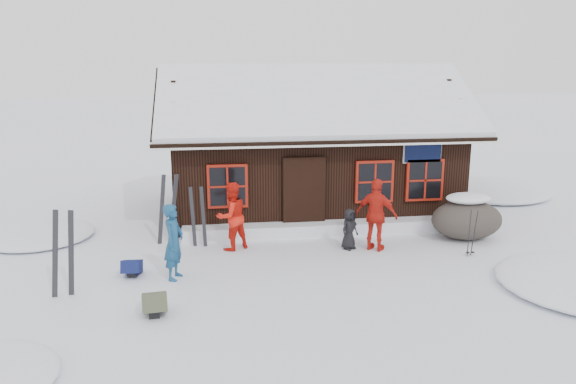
# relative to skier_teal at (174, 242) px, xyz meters

# --- Properties ---
(ground) EXTENTS (120.00, 120.00, 0.00)m
(ground) POSITION_rel_skier_teal_xyz_m (2.33, 0.31, -0.81)
(ground) COLOR white
(ground) RESTS_ON ground
(mountain_hut) EXTENTS (8.90, 6.09, 4.42)m
(mountain_hut) POSITION_rel_skier_teal_xyz_m (3.84, 5.29, 0.76)
(mountain_hut) COLOR black
(mountain_hut) RESTS_ON ground
(snow_drift) EXTENTS (7.60, 0.60, 0.35)m
(snow_drift) POSITION_rel_skier_teal_xyz_m (3.83, 2.56, -0.64)
(snow_drift) COLOR white
(snow_drift) RESTS_ON ground
(snow_mounds) EXTENTS (20.60, 13.20, 0.48)m
(snow_mounds) POSITION_rel_skier_teal_xyz_m (3.99, 2.17, -0.81)
(snow_mounds) COLOR white
(snow_mounds) RESTS_ON ground
(skier_teal) EXTENTS (0.55, 0.68, 1.63)m
(skier_teal) POSITION_rel_skier_teal_xyz_m (0.00, 0.00, 0.00)
(skier_teal) COLOR navy
(skier_teal) RESTS_ON ground
(skier_orange_left) EXTENTS (1.02, 0.95, 1.67)m
(skier_orange_left) POSITION_rel_skier_teal_xyz_m (1.28, 1.71, 0.02)
(skier_orange_left) COLOR red
(skier_orange_left) RESTS_ON ground
(skier_orange_right) EXTENTS (1.08, 0.98, 1.77)m
(skier_orange_right) POSITION_rel_skier_teal_xyz_m (4.73, 1.16, 0.07)
(skier_orange_right) COLOR red
(skier_orange_right) RESTS_ON ground
(skier_crouched) EXTENTS (0.59, 0.54, 1.01)m
(skier_crouched) POSITION_rel_skier_teal_xyz_m (4.11, 1.33, -0.31)
(skier_crouched) COLOR black
(skier_crouched) RESTS_ON ground
(boulder) EXTENTS (1.83, 1.37, 1.07)m
(boulder) POSITION_rel_skier_teal_xyz_m (7.31, 1.70, -0.27)
(boulder) COLOR #433C36
(boulder) RESTS_ON ground
(ski_pair_left) EXTENTS (0.55, 0.11, 1.80)m
(ski_pair_left) POSITION_rel_skier_teal_xyz_m (-2.07, -0.61, 0.04)
(ski_pair_left) COLOR black
(ski_pair_left) RESTS_ON ground
(ski_pair_mid) EXTENTS (0.40, 0.08, 1.56)m
(ski_pair_mid) POSITION_rel_skier_teal_xyz_m (0.47, 2.05, -0.08)
(ski_pair_mid) COLOR black
(ski_pair_mid) RESTS_ON ground
(ski_pair_right) EXTENTS (0.60, 0.26, 1.80)m
(ski_pair_right) POSITION_rel_skier_teal_xyz_m (-0.29, 2.51, 0.04)
(ski_pair_right) COLOR black
(ski_pair_right) RESTS_ON ground
(ski_poles) EXTENTS (0.21, 0.10, 1.15)m
(ski_poles) POSITION_rel_skier_teal_xyz_m (6.83, 0.45, -0.27)
(ski_poles) COLOR black
(ski_poles) RESTS_ON ground
(backpack_blue) EXTENTS (0.41, 0.53, 0.28)m
(backpack_blue) POSITION_rel_skier_teal_xyz_m (-0.92, 0.28, -0.68)
(backpack_blue) COLOR #12194D
(backpack_blue) RESTS_ON ground
(backpack_olive) EXTENTS (0.50, 0.63, 0.32)m
(backpack_olive) POSITION_rel_skier_teal_xyz_m (-0.27, -1.70, -0.65)
(backpack_olive) COLOR #474B35
(backpack_olive) RESTS_ON ground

